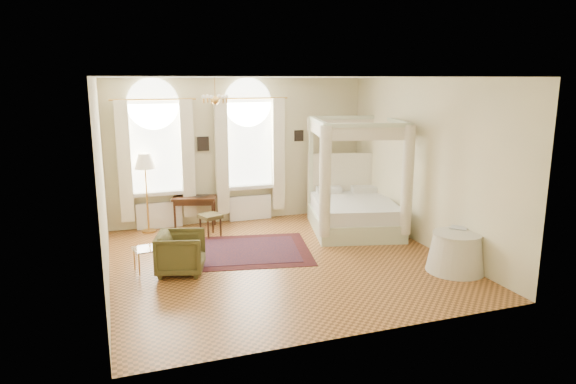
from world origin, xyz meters
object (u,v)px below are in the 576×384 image
nightstand (352,206)px  coffee_table (152,250)px  canopy_bed (354,206)px  stool (210,218)px  floor_lamp (145,165)px  side_table (456,252)px  armchair (181,253)px  writing_desk (194,201)px

nightstand → coffee_table: (-4.90, -2.11, 0.11)m
nightstand → canopy_bed: bearing=-114.1°
nightstand → stool: size_ratio=1.00×
canopy_bed → stool: size_ratio=4.93×
canopy_bed → floor_lamp: canopy_bed is taller
side_table → floor_lamp: bearing=139.2°
armchair → writing_desk: bearing=1.9°
stool → coffee_table: (-1.35, -1.66, -0.02)m
stool → floor_lamp: floor_lamp is taller
coffee_table → armchair: bearing=-32.3°
nightstand → side_table: size_ratio=0.53×
nightstand → armchair: armchair is taller
canopy_bed → coffee_table: bearing=-166.9°
writing_desk → coffee_table: size_ratio=1.54×
canopy_bed → nightstand: size_ratio=4.91×
nightstand → armchair: 5.04m
canopy_bed → coffee_table: canopy_bed is taller
armchair → coffee_table: 0.55m
armchair → canopy_bed: bearing=-55.5°
stool → coffee_table: size_ratio=0.78×
stool → floor_lamp: (-1.22, 0.75, 1.08)m
coffee_table → side_table: size_ratio=0.68×
canopy_bed → stool: (-3.07, 0.64, -0.16)m
nightstand → coffee_table: size_ratio=0.79×
nightstand → floor_lamp: bearing=176.4°
writing_desk → floor_lamp: floor_lamp is taller
canopy_bed → side_table: bearing=-78.6°
coffee_table → side_table: 5.29m
writing_desk → coffee_table: bearing=-115.4°
side_table → nightstand: bearing=91.2°
coffee_table → side_table: side_table is taller
nightstand → writing_desk: bearing=175.4°
armchair → floor_lamp: 2.95m
canopy_bed → armchair: (-3.95, -1.32, -0.19)m
canopy_bed → armchair: size_ratio=3.30×
stool → armchair: size_ratio=0.67×
stool → side_table: size_ratio=0.53×
nightstand → stool: 3.58m
nightstand → writing_desk: (-3.75, 0.30, 0.34)m
floor_lamp → side_table: bearing=-40.8°
writing_desk → floor_lamp: size_ratio=0.61×
canopy_bed → armchair: bearing=-161.5°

